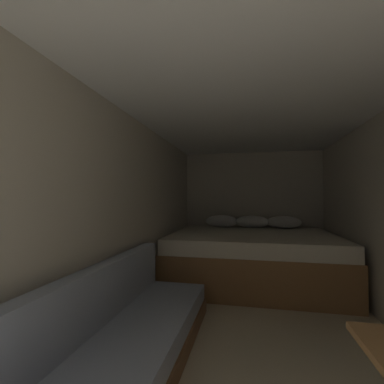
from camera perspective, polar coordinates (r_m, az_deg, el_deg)
The scene contains 6 objects.
ground_plane at distance 2.64m, azimuth 13.01°, elevation -27.66°, with size 7.03×7.03×0.00m, color beige.
wall_back at distance 4.91m, azimuth 12.47°, elevation -3.42°, with size 2.44×0.05×1.98m, color beige.
wall_left at distance 2.64m, azimuth -14.19°, elevation -5.22°, with size 0.05×5.03×1.98m, color beige.
ceiling_slab at distance 2.51m, azimuth 12.75°, elevation 18.14°, with size 2.44×5.03×0.05m, color white.
bed at distance 4.03m, azimuth 12.61°, elevation -12.95°, with size 2.22×1.82×0.88m.
sofa_left at distance 2.01m, azimuth -16.50°, elevation -29.76°, with size 0.67×2.49×0.69m.
Camera 1 is at (-0.03, -0.33, 1.17)m, focal length 25.35 mm.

